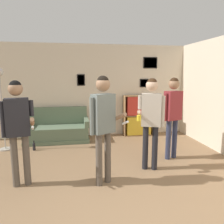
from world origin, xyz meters
TOP-DOWN VIEW (x-y plane):
  - wall_back at (0.01, 4.21)m, footprint 7.96×0.08m
  - couch at (-1.06, 3.79)m, footprint 1.73×0.80m
  - bookshelf at (1.33, 3.99)m, footprint 0.90×0.30m
  - floor_lamp at (-2.28, 3.22)m, footprint 0.28×0.28m
  - person_player_foreground_left at (-1.46, 1.31)m, footprint 0.54×0.44m
  - person_player_foreground_center at (-0.11, 1.14)m, footprint 0.60×0.40m
  - person_watcher_holding_cup at (0.85, 1.56)m, footprint 0.57×0.39m
  - person_spectator_near_bookshelf at (1.50, 2.02)m, footprint 0.48×0.31m
  - bottle_on_floor at (-1.57, 3.06)m, footprint 0.07×0.07m

SIDE VIEW (x-z plane):
  - bottle_on_floor at x=-1.57m, z-range -0.03..0.22m
  - couch at x=-1.06m, z-range -0.16..0.75m
  - bookshelf at x=1.33m, z-range 0.00..1.21m
  - person_player_foreground_left at x=-1.46m, z-range 0.21..1.95m
  - person_spectator_near_bookshelf at x=1.50m, z-range 0.21..1.98m
  - person_watcher_holding_cup at x=0.85m, z-range 0.21..1.98m
  - person_player_foreground_center at x=-0.11m, z-range 0.23..2.04m
  - floor_lamp at x=-2.28m, z-range 0.36..2.35m
  - wall_back at x=0.01m, z-range 0.00..2.70m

